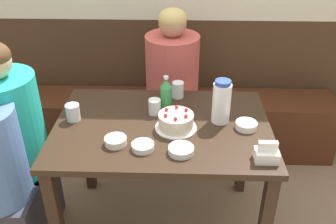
% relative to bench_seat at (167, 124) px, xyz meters
% --- Properties ---
extents(bench_seat, '(2.59, 0.38, 0.48)m').
position_rel_bench_seat_xyz_m(bench_seat, '(0.00, 0.00, 0.00)').
color(bench_seat, '#472314').
rests_on(bench_seat, ground_plane).
extents(dining_table, '(1.16, 0.81, 0.77)m').
position_rel_bench_seat_xyz_m(dining_table, '(0.00, -0.83, 0.42)').
color(dining_table, black).
rests_on(dining_table, ground_plane).
extents(birthday_cake, '(0.22, 0.22, 0.11)m').
position_rel_bench_seat_xyz_m(birthday_cake, '(0.07, -0.86, 0.57)').
color(birthday_cake, white).
rests_on(birthday_cake, dining_table).
extents(water_pitcher, '(0.10, 0.10, 0.24)m').
position_rel_bench_seat_xyz_m(water_pitcher, '(0.31, -0.78, 0.64)').
color(water_pitcher, white).
rests_on(water_pitcher, dining_table).
extents(soju_bottle, '(0.07, 0.07, 0.20)m').
position_rel_bench_seat_xyz_m(soju_bottle, '(0.01, -0.65, 0.62)').
color(soju_bottle, '#388E4C').
rests_on(soju_bottle, dining_table).
extents(napkin_holder, '(0.11, 0.08, 0.11)m').
position_rel_bench_seat_xyz_m(napkin_holder, '(0.50, -1.12, 0.56)').
color(napkin_holder, white).
rests_on(napkin_holder, dining_table).
extents(bowl_soup_white, '(0.11, 0.11, 0.04)m').
position_rel_bench_seat_xyz_m(bowl_soup_white, '(-0.22, -1.02, 0.54)').
color(bowl_soup_white, white).
rests_on(bowl_soup_white, dining_table).
extents(bowl_rice_small, '(0.11, 0.11, 0.04)m').
position_rel_bench_seat_xyz_m(bowl_rice_small, '(0.45, -0.85, 0.54)').
color(bowl_rice_small, white).
rests_on(bowl_rice_small, dining_table).
extents(bowl_side_dish, '(0.11, 0.11, 0.03)m').
position_rel_bench_seat_xyz_m(bowl_side_dish, '(-0.08, -1.05, 0.54)').
color(bowl_side_dish, white).
rests_on(bowl_side_dish, dining_table).
extents(bowl_sauce_shallow, '(0.12, 0.12, 0.03)m').
position_rel_bench_seat_xyz_m(bowl_sauce_shallow, '(0.10, -1.08, 0.54)').
color(bowl_sauce_shallow, white).
rests_on(bowl_sauce_shallow, dining_table).
extents(glass_water_tall, '(0.07, 0.07, 0.10)m').
position_rel_bench_seat_xyz_m(glass_water_tall, '(0.08, -0.51, 0.57)').
color(glass_water_tall, silver).
rests_on(glass_water_tall, dining_table).
extents(glass_tumbler_short, '(0.07, 0.07, 0.09)m').
position_rel_bench_seat_xyz_m(glass_tumbler_short, '(-0.05, -0.71, 0.57)').
color(glass_tumbler_short, silver).
rests_on(glass_tumbler_short, dining_table).
extents(glass_shot_small, '(0.08, 0.08, 0.09)m').
position_rel_bench_seat_xyz_m(glass_shot_small, '(-0.49, -0.79, 0.57)').
color(glass_shot_small, silver).
rests_on(glass_shot_small, dining_table).
extents(person_teal_shirt, '(0.37, 0.37, 1.22)m').
position_rel_bench_seat_xyz_m(person_teal_shirt, '(0.04, -0.17, 0.36)').
color(person_teal_shirt, '#33333D').
rests_on(person_teal_shirt, ground_plane).
extents(person_pale_blue_shirt, '(0.37, 0.37, 1.22)m').
position_rel_bench_seat_xyz_m(person_pale_blue_shirt, '(-0.84, -0.84, 0.36)').
color(person_pale_blue_shirt, '#33333D').
rests_on(person_pale_blue_shirt, ground_plane).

